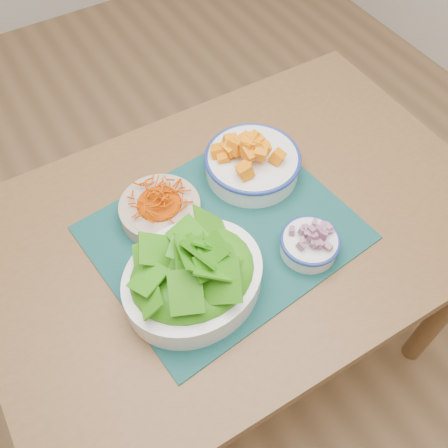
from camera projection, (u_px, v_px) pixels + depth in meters
name	position (u px, v px, depth m)	size (l,w,h in m)	color
ground	(200.00, 293.00, 1.85)	(4.00, 4.00, 0.00)	#A1774D
table	(238.00, 246.00, 1.20)	(1.16, 0.78, 0.75)	brown
placemat	(224.00, 232.00, 1.10)	(0.54, 0.44, 0.00)	#0B2F2F
carrot_bowl	(160.00, 207.00, 1.10)	(0.21, 0.21, 0.07)	#C0A88E
squash_bowl	(253.00, 157.00, 1.15)	(0.25, 0.25, 0.11)	white
lettuce_bowl	(193.00, 273.00, 0.96)	(0.33, 0.29, 0.13)	white
onion_bowl	(310.00, 242.00, 1.04)	(0.16, 0.16, 0.06)	white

